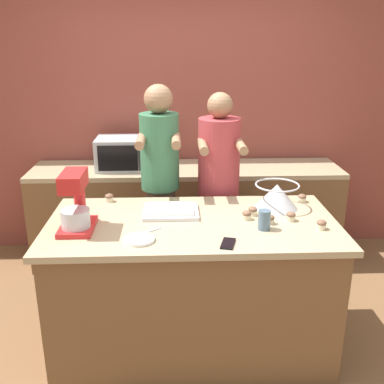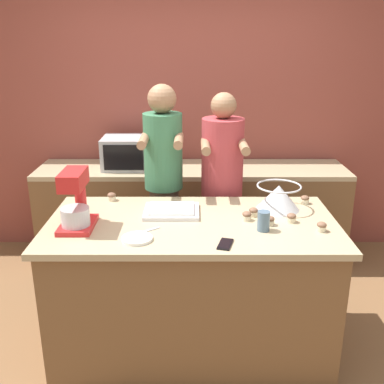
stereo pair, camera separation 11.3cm
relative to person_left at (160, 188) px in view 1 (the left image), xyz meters
name	(u,v)px [view 1 (the left image)]	position (x,y,z in m)	size (l,w,h in m)	color
ground_plane	(192,343)	(0.22, -0.67, -0.92)	(16.00, 16.00, 0.00)	brown
back_wall	(185,112)	(0.22, 0.99, 0.43)	(10.00, 0.06, 2.70)	brown
island_counter	(192,285)	(0.22, -0.67, -0.45)	(1.83, 0.92, 0.92)	brown
back_counter	(187,213)	(0.22, 0.64, -0.47)	(2.80, 0.60, 0.90)	brown
person_left	(160,188)	(0.00, 0.00, 0.00)	(0.31, 0.49, 1.70)	brown
person_right	(218,193)	(0.45, 0.00, -0.05)	(0.33, 0.50, 1.64)	#33384C
stand_mixer	(76,205)	(-0.48, -0.77, 0.16)	(0.20, 0.30, 0.36)	red
mixing_bowl	(277,195)	(0.80, -0.46, 0.09)	(0.30, 0.30, 0.17)	#BCBCC1
baking_tray	(171,211)	(0.08, -0.53, 0.02)	(0.36, 0.29, 0.04)	silver
microwave_oven	(125,153)	(-0.33, 0.64, 0.12)	(0.50, 0.37, 0.28)	#B7B7BC
cell_phone	(228,243)	(0.40, -1.01, 0.01)	(0.11, 0.16, 0.01)	black
drinking_glass	(264,220)	(0.65, -0.81, 0.06)	(0.08, 0.08, 0.12)	slate
small_plate	(139,240)	(-0.10, -0.95, 0.01)	(0.18, 0.18, 0.02)	white
knife	(143,233)	(-0.08, -0.85, 0.01)	(0.18, 0.15, 0.01)	#BCBCC1
cupcake_0	(253,211)	(0.62, -0.59, 0.03)	(0.06, 0.06, 0.06)	beige
cupcake_1	(302,198)	(1.00, -0.35, 0.03)	(0.06, 0.06, 0.06)	beige
cupcake_2	(270,219)	(0.70, -0.73, 0.03)	(0.06, 0.06, 0.06)	beige
cupcake_3	(109,198)	(-0.35, -0.29, 0.03)	(0.06, 0.06, 0.06)	beige
cupcake_4	(321,224)	(0.99, -0.83, 0.03)	(0.06, 0.06, 0.06)	beige
cupcake_5	(247,215)	(0.56, -0.66, 0.03)	(0.06, 0.06, 0.06)	beige
cupcake_6	(291,216)	(0.84, -0.69, 0.03)	(0.06, 0.06, 0.06)	beige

